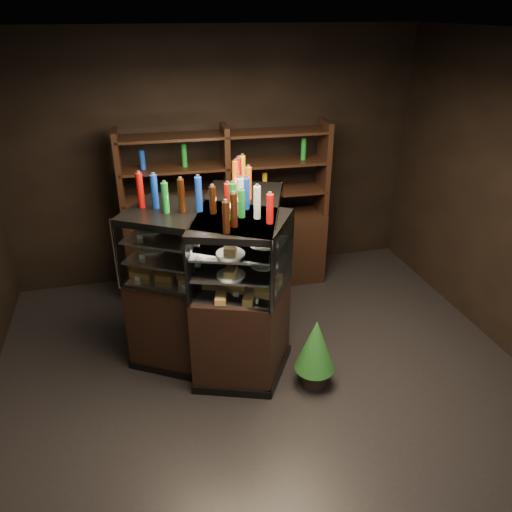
# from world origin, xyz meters

# --- Properties ---
(ground) EXTENTS (5.00, 5.00, 0.00)m
(ground) POSITION_xyz_m (0.00, 0.00, 0.00)
(ground) COLOR black
(ground) RESTS_ON ground
(room_shell) EXTENTS (5.02, 5.02, 3.01)m
(room_shell) POSITION_xyz_m (0.00, 0.00, 1.94)
(room_shell) COLOR black
(room_shell) RESTS_ON ground
(display_case) EXTENTS (1.72, 1.61, 1.58)m
(display_case) POSITION_xyz_m (-0.27, 0.66, 0.52)
(display_case) COLOR black
(display_case) RESTS_ON ground
(food_display) EXTENTS (1.26, 1.31, 0.48)m
(food_display) POSITION_xyz_m (-0.27, 0.66, 1.17)
(food_display) COLOR #B1863F
(food_display) RESTS_ON display_case
(bottles_top) EXTENTS (1.09, 1.17, 0.30)m
(bottles_top) POSITION_xyz_m (-0.27, 0.66, 1.71)
(bottles_top) COLOR yellow
(bottles_top) RESTS_ON display_case
(potted_conifer) EXTENTS (0.37, 0.37, 0.79)m
(potted_conifer) POSITION_xyz_m (0.43, 0.03, 0.45)
(potted_conifer) COLOR black
(potted_conifer) RESTS_ON ground
(back_shelving) EXTENTS (2.42, 0.52, 2.00)m
(back_shelving) POSITION_xyz_m (0.04, 2.05, 0.61)
(back_shelving) COLOR black
(back_shelving) RESTS_ON ground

